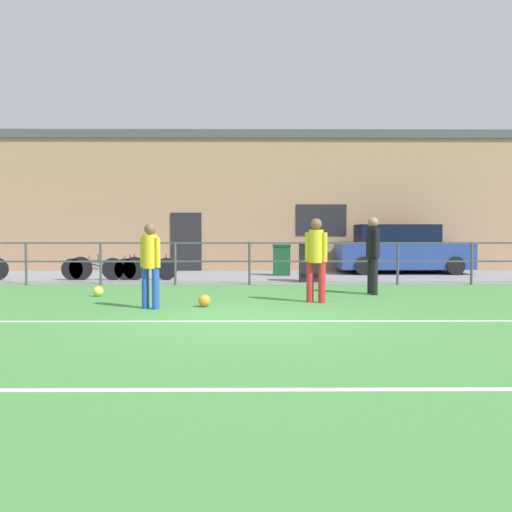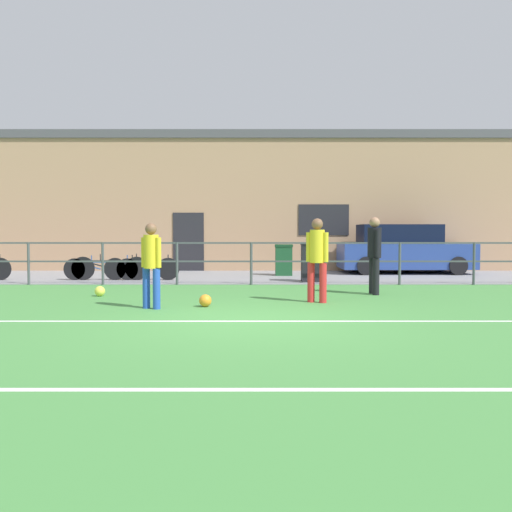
{
  "view_description": "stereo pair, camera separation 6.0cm",
  "coord_description": "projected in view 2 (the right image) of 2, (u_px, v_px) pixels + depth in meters",
  "views": [
    {
      "loc": [
        0.07,
        -9.01,
        1.47
      ],
      "look_at": [
        0.16,
        3.94,
        0.87
      ],
      "focal_mm": 39.22,
      "sensor_mm": 36.0,
      "label": 1
    },
    {
      "loc": [
        0.13,
        -9.01,
        1.47
      ],
      "look_at": [
        0.16,
        3.94,
        0.87
      ],
      "focal_mm": 39.22,
      "sensor_mm": 36.0,
      "label": 2
    }
  ],
  "objects": [
    {
      "name": "player_goalkeeper",
      "position": [
        373.0,
        251.0,
        12.77
      ],
      "size": [
        0.31,
        0.48,
        1.77
      ],
      "rotation": [
        0.0,
        0.0,
        1.68
      ],
      "color": "black",
      "rests_on": "ground"
    },
    {
      "name": "perimeter_fence",
      "position": [
        250.0,
        257.0,
        15.02
      ],
      "size": [
        36.07,
        0.07,
        1.15
      ],
      "color": "#474C51",
      "rests_on": "ground"
    },
    {
      "name": "clubhouse_facade",
      "position": [
        251.0,
        202.0,
        21.13
      ],
      "size": [
        28.0,
        2.56,
        5.05
      ],
      "color": "tan",
      "rests_on": "ground"
    },
    {
      "name": "player_winger",
      "position": [
        150.0,
        260.0,
        10.42
      ],
      "size": [
        0.4,
        0.28,
        1.6
      ],
      "rotation": [
        0.0,
        0.0,
        5.81
      ],
      "color": "blue",
      "rests_on": "ground"
    },
    {
      "name": "bicycle_parked_0",
      "position": [
        140.0,
        268.0,
        16.23
      ],
      "size": [
        2.19,
        0.04,
        0.75
      ],
      "color": "black",
      "rests_on": "pavement_strip"
    },
    {
      "name": "pavement_strip",
      "position": [
        251.0,
        277.0,
        17.55
      ],
      "size": [
        48.0,
        5.0,
        0.02
      ],
      "primitive_type": "cube",
      "color": "gray",
      "rests_on": "ground"
    },
    {
      "name": "bicycle_parked_2",
      "position": [
        99.0,
        269.0,
        16.23
      ],
      "size": [
        2.17,
        0.04,
        0.73
      ],
      "color": "black",
      "rests_on": "pavement_strip"
    },
    {
      "name": "player_striker",
      "position": [
        316.0,
        255.0,
        11.33
      ],
      "size": [
        0.44,
        0.3,
        1.71
      ],
      "rotation": [
        0.0,
        0.0,
        5.86
      ],
      "color": "red",
      "rests_on": "ground"
    },
    {
      "name": "soccer_ball_spare",
      "position": [
        204.0,
        301.0,
        10.71
      ],
      "size": [
        0.24,
        0.24,
        0.24
      ],
      "primitive_type": "sphere",
      "color": "orange",
      "rests_on": "ground"
    },
    {
      "name": "ground",
      "position": [
        247.0,
        322.0,
        9.06
      ],
      "size": [
        60.0,
        44.0,
        0.04
      ],
      "primitive_type": "cube",
      "color": "#478C42"
    },
    {
      "name": "field_line_hash",
      "position": [
        241.0,
        390.0,
        5.13
      ],
      "size": [
        36.0,
        0.11,
        0.0
      ],
      "primitive_type": "cube",
      "color": "white",
      "rests_on": "ground"
    },
    {
      "name": "trash_bin_0",
      "position": [
        309.0,
        262.0,
        15.76
      ],
      "size": [
        0.55,
        0.47,
        1.11
      ],
      "color": "black",
      "rests_on": "pavement_strip"
    },
    {
      "name": "parked_car_red",
      "position": [
        402.0,
        250.0,
        18.93
      ],
      "size": [
        4.38,
        1.93,
        1.65
      ],
      "color": "#28428E",
      "rests_on": "pavement_strip"
    },
    {
      "name": "field_line_touchline",
      "position": [
        247.0,
        321.0,
        9.01
      ],
      "size": [
        36.0,
        0.11,
        0.0
      ],
      "primitive_type": "cube",
      "color": "white",
      "rests_on": "ground"
    },
    {
      "name": "bicycle_parked_3",
      "position": [
        108.0,
        268.0,
        16.23
      ],
      "size": [
        2.24,
        0.04,
        0.77
      ],
      "color": "black",
      "rests_on": "pavement_strip"
    },
    {
      "name": "trash_bin_1",
      "position": [
        282.0,
        260.0,
        17.94
      ],
      "size": [
        0.56,
        0.48,
        1.0
      ],
      "color": "#194C28",
      "rests_on": "pavement_strip"
    },
    {
      "name": "soccer_ball_match",
      "position": [
        98.0,
        291.0,
        12.42
      ],
      "size": [
        0.23,
        0.23,
        0.23
      ],
      "primitive_type": "sphere",
      "color": "#E5E04C",
      "rests_on": "ground"
    }
  ]
}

